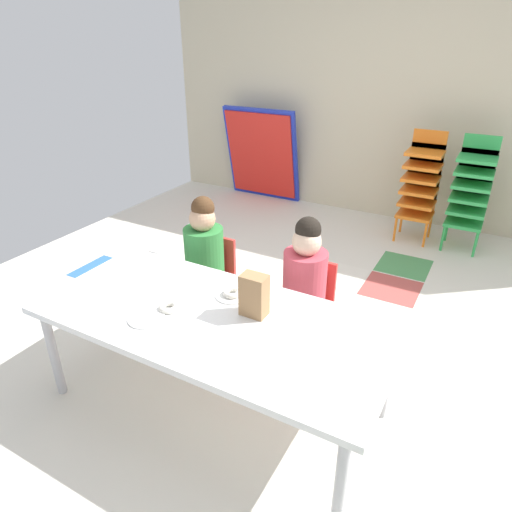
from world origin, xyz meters
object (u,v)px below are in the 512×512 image
kid_chair_orange_stack (421,182)px  donut_powdered_on_plate (232,292)px  folded_activity_table (262,155)px  paper_plate_near_edge (232,295)px  seated_child_middle_seat (305,276)px  kid_chair_green_stack (471,189)px  paper_plate_center_table (146,318)px  donut_powdered_loose (169,307)px  seated_child_near_camera (205,250)px  paper_bag_brown (254,295)px  craft_table (213,323)px

kid_chair_orange_stack → donut_powdered_on_plate: kid_chair_orange_stack is taller
kid_chair_orange_stack → folded_activity_table: bearing=170.4°
folded_activity_table → paper_plate_near_edge: size_ratio=6.04×
seated_child_middle_seat → kid_chair_green_stack: bearing=72.6°
folded_activity_table → donut_powdered_on_plate: 3.25m
paper_plate_center_table → donut_powdered_on_plate: size_ratio=1.75×
seated_child_middle_seat → kid_chair_orange_stack: kid_chair_orange_stack is taller
paper_plate_center_table → donut_powdered_on_plate: donut_powdered_on_plate is taller
donut_powdered_loose → kid_chair_green_stack: bearing=68.6°
kid_chair_green_stack → paper_plate_center_table: kid_chair_green_stack is taller
seated_child_near_camera → paper_plate_near_edge: 0.66m
seated_child_middle_seat → paper_plate_near_edge: 0.50m
folded_activity_table → paper_bag_brown: (1.59, -3.02, 0.15)m
kid_chair_orange_stack → kid_chair_green_stack: same height
craft_table → folded_activity_table: bearing=114.3°
seated_child_middle_seat → kid_chair_green_stack: 2.28m
seated_child_near_camera → seated_child_middle_seat: bearing=0.0°
seated_child_near_camera → kid_chair_orange_stack: bearing=66.1°
seated_child_near_camera → kid_chair_green_stack: size_ratio=0.88×
paper_bag_brown → folded_activity_table: bearing=117.7°
donut_powdered_loose → paper_bag_brown: bearing=24.0°
paper_bag_brown → donut_powdered_loose: bearing=-156.0°
craft_table → seated_child_middle_seat: 0.68m
paper_bag_brown → paper_plate_center_table: paper_bag_brown is taller
seated_child_near_camera → paper_plate_center_table: bearing=-74.6°
seated_child_near_camera → seated_child_middle_seat: size_ratio=1.00×
donut_powdered_on_plate → seated_child_near_camera: bearing=137.8°
paper_bag_brown → seated_child_near_camera: bearing=141.6°
kid_chair_green_stack → donut_powdered_loose: 3.10m
donut_powdered_loose → donut_powdered_on_plate: bearing=51.6°
paper_plate_near_edge → paper_plate_center_table: size_ratio=1.00×
seated_child_middle_seat → craft_table: bearing=-109.3°
paper_plate_near_edge → donut_powdered_on_plate: size_ratio=1.75×
seated_child_middle_seat → paper_plate_near_edge: seated_child_middle_seat is taller
kid_chair_orange_stack → kid_chair_green_stack: 0.44m
seated_child_near_camera → donut_powdered_on_plate: seated_child_near_camera is taller
kid_chair_green_stack → paper_plate_center_table: size_ratio=5.78×
seated_child_near_camera → paper_plate_center_table: seated_child_near_camera is taller
kid_chair_orange_stack → paper_plate_center_table: (-0.74, -3.00, 0.01)m
kid_chair_green_stack → seated_child_middle_seat: bearing=-107.4°
craft_table → seated_child_near_camera: 0.81m
seated_child_middle_seat → kid_chair_green_stack: (0.68, 2.17, 0.02)m
paper_plate_near_edge → paper_plate_center_table: bearing=-123.5°
seated_child_middle_seat → paper_plate_near_edge: size_ratio=5.10×
seated_child_middle_seat → kid_chair_orange_stack: (0.24, 2.17, 0.02)m
folded_activity_table → donut_powdered_on_plate: bearing=-64.4°
kid_chair_green_stack → kid_chair_orange_stack: bearing=180.0°
seated_child_near_camera → paper_plate_near_edge: (0.49, -0.44, 0.03)m
craft_table → donut_powdered_loose: bearing=-163.9°
seated_child_near_camera → kid_chair_green_stack: bearing=57.2°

